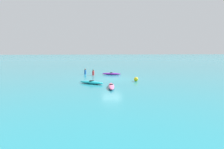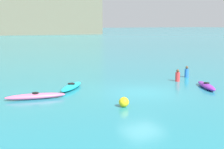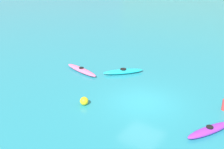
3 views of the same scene
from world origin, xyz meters
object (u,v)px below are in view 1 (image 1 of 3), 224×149
person_by_kayaks (85,72)px  kayak_purple (111,74)px  person_near_shore (93,73)px  kayak_pink (111,86)px  kayak_cyan (92,82)px  buoy_yellow (136,79)px

person_by_kayaks → kayak_purple: bearing=-115.0°
kayak_purple → person_near_shore: (-0.02, 2.78, 0.22)m
kayak_purple → kayak_pink: bearing=167.0°
kayak_cyan → kayak_pink: bearing=-150.1°
person_by_kayaks → kayak_cyan: bearing=178.9°
kayak_cyan → buoy_yellow: size_ratio=5.37×
kayak_purple → kayak_pink: 10.73m
kayak_cyan → person_near_shore: 7.80m
kayak_purple → person_near_shore: bearing=90.3°
person_near_shore → kayak_cyan: bearing=171.2°
kayak_pink → buoy_yellow: 5.09m
kayak_purple → kayak_cyan: 8.68m
kayak_cyan → person_by_kayaks: size_ratio=3.08×
kayak_pink → kayak_cyan: size_ratio=1.23×
kayak_pink → buoy_yellow: buoy_yellow is taller
kayak_purple → kayak_cyan: size_ratio=1.04×
kayak_cyan → person_by_kayaks: person_by_kayaks is taller
kayak_purple → person_near_shore: size_ratio=3.20×
kayak_cyan → buoy_yellow: bearing=-82.8°
person_near_shore → person_by_kayaks: 2.06m
kayak_purple → kayak_cyan: same height
kayak_pink → person_near_shore: size_ratio=3.78×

